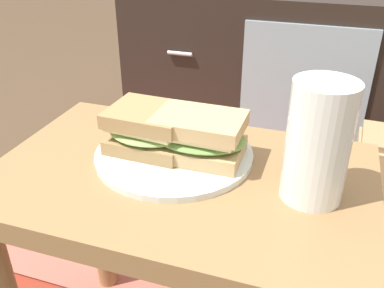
{
  "coord_description": "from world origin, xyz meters",
  "views": [
    {
      "loc": [
        0.18,
        -0.5,
        0.8
      ],
      "look_at": [
        0.02,
        0.0,
        0.51
      ],
      "focal_mm": 39.78,
      "sensor_mm": 36.0,
      "label": 1
    }
  ],
  "objects_px": {
    "sandwich_front": "(149,129)",
    "beer_glass": "(318,145)",
    "tv_cabinet": "(273,74)",
    "sandwich_back": "(199,136)",
    "plate": "(174,154)"
  },
  "relations": [
    {
      "from": "tv_cabinet",
      "to": "sandwich_back",
      "type": "relative_size",
      "value": 6.77
    },
    {
      "from": "sandwich_front",
      "to": "tv_cabinet",
      "type": "bearing_deg",
      "value": 85.81
    },
    {
      "from": "sandwich_back",
      "to": "beer_glass",
      "type": "height_order",
      "value": "beer_glass"
    },
    {
      "from": "sandwich_front",
      "to": "beer_glass",
      "type": "relative_size",
      "value": 0.8
    },
    {
      "from": "beer_glass",
      "to": "sandwich_back",
      "type": "bearing_deg",
      "value": 166.48
    },
    {
      "from": "tv_cabinet",
      "to": "sandwich_front",
      "type": "relative_size",
      "value": 7.33
    },
    {
      "from": "sandwich_front",
      "to": "beer_glass",
      "type": "xyz_separation_m",
      "value": [
        0.25,
        -0.04,
        0.04
      ]
    },
    {
      "from": "tv_cabinet",
      "to": "plate",
      "type": "relative_size",
      "value": 3.92
    },
    {
      "from": "plate",
      "to": "sandwich_front",
      "type": "xyz_separation_m",
      "value": [
        -0.04,
        -0.0,
        0.04
      ]
    },
    {
      "from": "tv_cabinet",
      "to": "sandwich_back",
      "type": "xyz_separation_m",
      "value": [
        0.01,
        -0.91,
        0.21
      ]
    },
    {
      "from": "tv_cabinet",
      "to": "sandwich_front",
      "type": "distance_m",
      "value": 0.94
    },
    {
      "from": "plate",
      "to": "beer_glass",
      "type": "bearing_deg",
      "value": -10.91
    },
    {
      "from": "sandwich_front",
      "to": "sandwich_back",
      "type": "xyz_separation_m",
      "value": [
        0.08,
        0.0,
        0.0
      ]
    },
    {
      "from": "sandwich_back",
      "to": "plate",
      "type": "bearing_deg",
      "value": -179.63
    },
    {
      "from": "plate",
      "to": "sandwich_front",
      "type": "distance_m",
      "value": 0.06
    }
  ]
}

